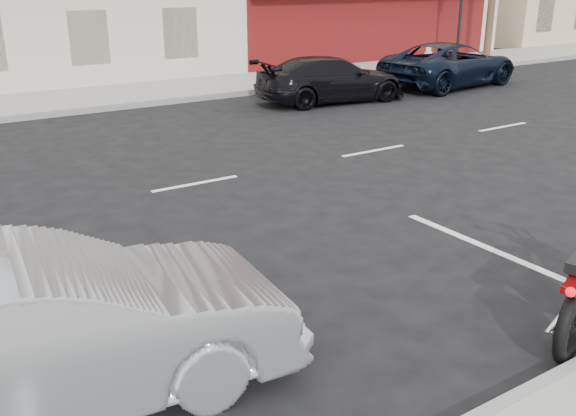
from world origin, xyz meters
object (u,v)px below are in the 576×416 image
fire_hydrant (428,54)px  suv_far (450,64)px  car_far (331,79)px  sedan_silver (34,334)px

fire_hydrant → suv_far: suv_far is taller
suv_far → car_far: bearing=84.5°
suv_far → car_far: size_ratio=1.14×
suv_far → car_far: 4.84m
fire_hydrant → sedan_silver: sedan_silver is taller
fire_hydrant → suv_far: 4.45m
suv_far → sedan_silver: bearing=116.3°
fire_hydrant → sedan_silver: 22.17m
fire_hydrant → car_far: bearing=-153.7°
suv_far → fire_hydrant: bearing=-43.0°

